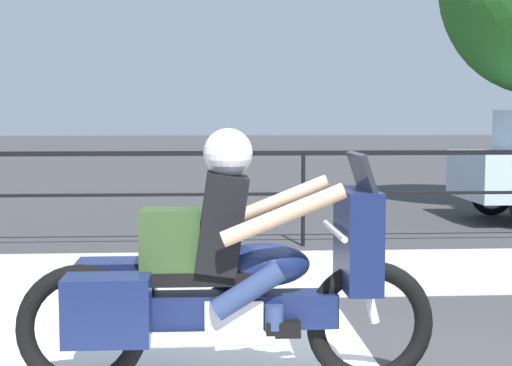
{
  "coord_description": "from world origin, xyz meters",
  "views": [
    {
      "loc": [
        -1.22,
        -4.67,
        1.64
      ],
      "look_at": [
        -0.81,
        1.64,
        1.09
      ],
      "focal_mm": 55.0,
      "sensor_mm": 36.0,
      "label": 1
    }
  ],
  "objects": [
    {
      "name": "sidewalk_band",
      "position": [
        0.0,
        3.4,
        0.01
      ],
      "size": [
        44.0,
        2.4,
        0.01
      ],
      "primitive_type": "cube",
      "color": "#B7B2A8",
      "rests_on": "ground"
    },
    {
      "name": "fence_railing",
      "position": [
        0.0,
        5.0,
        0.94
      ],
      "size": [
        36.0,
        0.05,
        1.2
      ],
      "color": "black",
      "rests_on": "ground"
    },
    {
      "name": "motorcycle",
      "position": [
        -1.11,
        -0.11,
        0.69
      ],
      "size": [
        2.48,
        0.76,
        1.56
      ],
      "rotation": [
        0.0,
        0.0,
        0.07
      ],
      "color": "black",
      "rests_on": "ground"
    }
  ]
}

